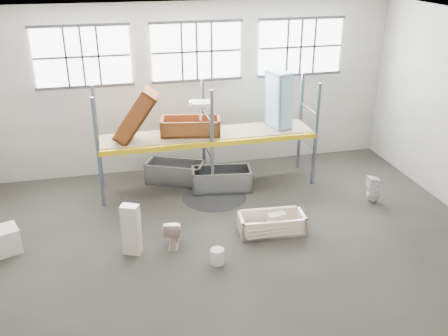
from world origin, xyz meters
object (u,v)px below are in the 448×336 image
object	(u,v)px
cistern_tall	(131,230)
toilet_white	(373,189)
rust_tub_flat	(191,126)
blue_tub_upright	(279,100)
toilet_beige	(173,231)
steel_tub_left	(175,172)
carton_near	(3,241)
bucket	(217,256)
bathtub_beige	(271,223)
steel_tub_right	(221,179)

from	to	relation	value
cistern_tall	toilet_white	xyz separation A→B (m)	(6.51, 0.98, -0.22)
rust_tub_flat	blue_tub_upright	distance (m)	2.61
toilet_beige	steel_tub_left	world-z (taller)	toilet_beige
rust_tub_flat	carton_near	world-z (taller)	rust_tub_flat
rust_tub_flat	bucket	size ratio (longest dim) A/B	4.64
rust_tub_flat	bucket	world-z (taller)	rust_tub_flat
bathtub_beige	toilet_beige	xyz separation A→B (m)	(-2.40, -0.02, 0.12)
bucket	carton_near	size ratio (longest dim) A/B	0.51
steel_tub_left	bucket	world-z (taller)	steel_tub_left
toilet_white	carton_near	size ratio (longest dim) A/B	1.12
bathtub_beige	toilet_beige	bearing A→B (deg)	-175.01
bathtub_beige	bucket	distance (m)	1.85
toilet_white	toilet_beige	bearing A→B (deg)	-74.25
bathtub_beige	carton_near	world-z (taller)	carton_near
toilet_beige	rust_tub_flat	size ratio (longest dim) A/B	0.43
steel_tub_left	steel_tub_right	size ratio (longest dim) A/B	0.99
bathtub_beige	toilet_white	bearing A→B (deg)	19.16
bathtub_beige	blue_tub_upright	world-z (taller)	blue_tub_upright
toilet_white	blue_tub_upright	distance (m)	3.59
bucket	carton_near	distance (m)	4.88
blue_tub_upright	bucket	distance (m)	5.29
cistern_tall	toilet_white	size ratio (longest dim) A/B	1.57
toilet_white	carton_near	xyz separation A→B (m)	(-9.36, -0.27, -0.09)
bathtub_beige	bucket	bearing A→B (deg)	-143.21
bathtub_beige	cistern_tall	xyz separation A→B (m)	(-3.34, -0.14, 0.37)
steel_tub_right	bucket	world-z (taller)	steel_tub_right
toilet_beige	cistern_tall	bearing A→B (deg)	20.07
rust_tub_flat	toilet_white	bearing A→B (deg)	-25.18
steel_tub_left	toilet_white	bearing A→B (deg)	-26.79
toilet_white	blue_tub_upright	xyz separation A→B (m)	(-2.05, 2.16, 2.01)
bathtub_beige	rust_tub_flat	bearing A→B (deg)	119.97
steel_tub_left	rust_tub_flat	distance (m)	1.62
steel_tub_left	steel_tub_right	xyz separation A→B (m)	(1.21, -0.80, 0.00)
toilet_white	rust_tub_flat	xyz separation A→B (m)	(-4.59, 2.16, 1.44)
blue_tub_upright	toilet_beige	bearing A→B (deg)	-139.43
steel_tub_right	bathtub_beige	bearing A→B (deg)	-75.78
cistern_tall	steel_tub_right	bearing A→B (deg)	68.73
bucket	carton_near	xyz separation A→B (m)	(-4.63, 1.56, 0.12)
steel_tub_left	steel_tub_right	bearing A→B (deg)	-33.56
steel_tub_right	rust_tub_flat	world-z (taller)	rust_tub_flat
bathtub_beige	steel_tub_left	bearing A→B (deg)	123.35
bathtub_beige	steel_tub_left	distance (m)	3.85
cistern_tall	toilet_white	distance (m)	6.58
toilet_beige	toilet_white	xyz separation A→B (m)	(5.56, 0.85, 0.03)
toilet_white	steel_tub_left	distance (m)	5.63
bucket	blue_tub_upright	bearing A→B (deg)	56.01
bathtub_beige	steel_tub_right	world-z (taller)	steel_tub_right
steel_tub_right	bucket	xyz separation A→B (m)	(-0.92, -3.56, -0.13)
blue_tub_upright	rust_tub_flat	bearing A→B (deg)	179.92
steel_tub_left	bathtub_beige	bearing A→B (deg)	-61.10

